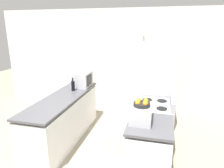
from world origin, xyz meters
TOP-DOWN VIEW (x-y plane):
  - wall_back at (0.00, 3.08)m, footprint 7.00×0.06m
  - counter_left at (-0.83, 1.19)m, footprint 0.60×2.18m
  - counter_right at (0.83, 0.45)m, footprint 0.60×0.71m
  - pantry_cabinet at (0.02, 2.79)m, footprint 0.92×0.51m
  - stove at (0.85, 1.20)m, footprint 0.66×0.75m
  - refrigerator at (0.86, 2.00)m, footprint 0.69×0.77m
  - microwave at (-0.73, 1.93)m, footprint 0.35×0.47m
  - wine_bottle at (-0.79, 1.57)m, footprint 0.07×0.07m
  - toaster_oven at (0.70, 0.52)m, footprint 0.29×0.43m
  - fruit_bowl at (0.70, 0.53)m, footprint 0.23×0.23m

SIDE VIEW (x-z plane):
  - counter_left at x=-0.83m, z-range -0.01..0.87m
  - counter_right at x=0.83m, z-range -0.01..0.87m
  - stove at x=0.85m, z-range -0.07..0.97m
  - refrigerator at x=0.86m, z-range 0.00..1.85m
  - pantry_cabinet at x=0.02m, z-range 0.00..1.96m
  - toaster_oven at x=0.70m, z-range 0.88..1.09m
  - wine_bottle at x=-0.79m, z-range 0.85..1.12m
  - microwave at x=-0.73m, z-range 0.88..1.20m
  - fruit_bowl at x=0.70m, z-range 1.08..1.18m
  - wall_back at x=0.00m, z-range 0.00..2.60m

